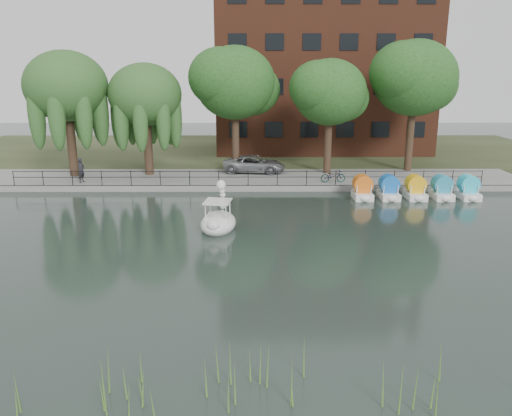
{
  "coord_description": "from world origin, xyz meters",
  "views": [
    {
      "loc": [
        0.39,
        -20.11,
        7.93
      ],
      "look_at": [
        0.5,
        4.0,
        1.3
      ],
      "focal_mm": 35.0,
      "sensor_mm": 36.0,
      "label": 1
    }
  ],
  "objects_px": {
    "swan_boat": "(218,219)",
    "pedestrian": "(81,169)",
    "bicycle": "(333,175)",
    "minivan": "(254,163)"
  },
  "relations": [
    {
      "from": "minivan",
      "to": "bicycle",
      "type": "distance_m",
      "value": 6.55
    },
    {
      "from": "pedestrian",
      "to": "swan_boat",
      "type": "distance_m",
      "value": 13.92
    },
    {
      "from": "bicycle",
      "to": "swan_boat",
      "type": "relative_size",
      "value": 0.57
    },
    {
      "from": "bicycle",
      "to": "minivan",
      "type": "bearing_deg",
      "value": 52.77
    },
    {
      "from": "bicycle",
      "to": "pedestrian",
      "type": "distance_m",
      "value": 17.58
    },
    {
      "from": "pedestrian",
      "to": "swan_boat",
      "type": "bearing_deg",
      "value": -114.88
    },
    {
      "from": "swan_boat",
      "to": "pedestrian",
      "type": "bearing_deg",
      "value": 144.35
    },
    {
      "from": "minivan",
      "to": "swan_boat",
      "type": "height_order",
      "value": "swan_boat"
    },
    {
      "from": "minivan",
      "to": "pedestrian",
      "type": "xyz_separation_m",
      "value": [
        -12.06,
        -3.53,
        0.24
      ]
    },
    {
      "from": "pedestrian",
      "to": "swan_boat",
      "type": "xyz_separation_m",
      "value": [
        10.19,
        -9.44,
        -0.86
      ]
    }
  ]
}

